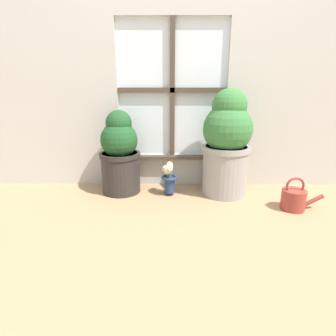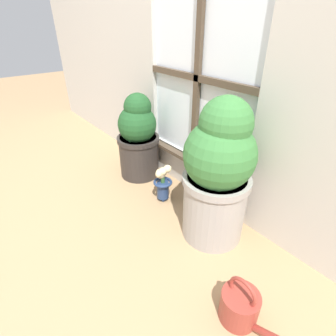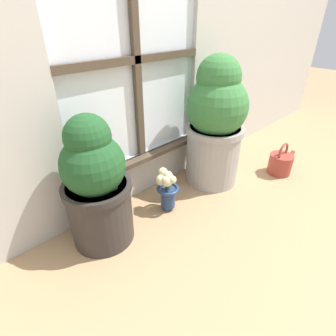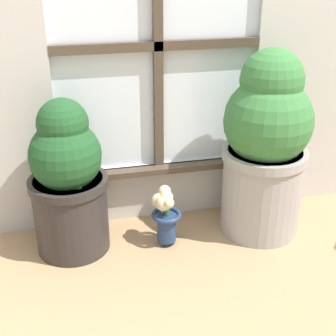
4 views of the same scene
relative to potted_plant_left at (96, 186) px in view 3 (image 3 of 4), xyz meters
name	(u,v)px [view 3 (image 3 of 4)]	position (x,y,z in m)	size (l,w,h in m)	color
ground_plane	(233,248)	(0.38, -0.47, -0.29)	(10.00, 10.00, 0.00)	tan
potted_plant_left	(96,186)	(0.00, 0.00, 0.00)	(0.30, 0.30, 0.60)	#2D2826
potted_plant_right	(216,123)	(0.76, -0.04, 0.09)	(0.34, 0.34, 0.75)	#9E9993
flower_vase	(167,188)	(0.35, -0.06, -0.15)	(0.12, 0.12, 0.24)	navy
watering_can	(281,163)	(1.15, -0.30, -0.22)	(0.26, 0.15, 0.22)	#99382D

